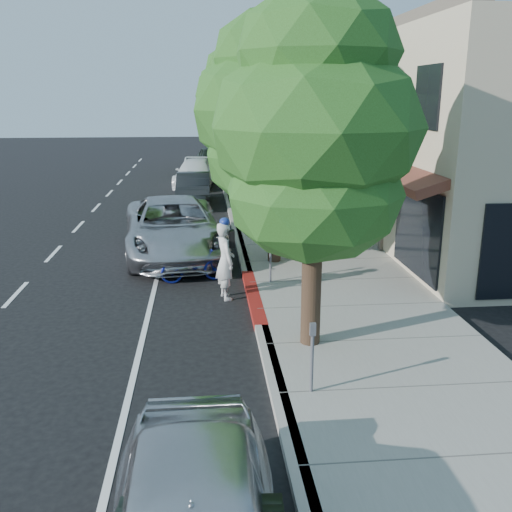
{
  "coord_description": "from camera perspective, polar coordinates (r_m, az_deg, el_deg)",
  "views": [
    {
      "loc": [
        -1.21,
        -12.67,
        5.07
      ],
      "look_at": [
        0.0,
        0.37,
        1.35
      ],
      "focal_mm": 40.0,
      "sensor_mm": 36.0,
      "label": 1
    }
  ],
  "objects": [
    {
      "name": "sidewalk",
      "position": [
        21.55,
        4.21,
        2.42
      ],
      "size": [
        4.6,
        56.0,
        0.15
      ],
      "primitive_type": "cube",
      "color": "gray",
      "rests_on": "ground"
    },
    {
      "name": "ground",
      "position": [
        13.7,
        0.13,
        -5.86
      ],
      "size": [
        120.0,
        120.0,
        0.0
      ],
      "primitive_type": "plane",
      "color": "black",
      "rests_on": "ground"
    },
    {
      "name": "storefront_building",
      "position": [
        32.56,
        14.44,
        12.61
      ],
      "size": [
        10.0,
        36.0,
        7.0
      ],
      "primitive_type": "cube",
      "color": "#BDB091",
      "rests_on": "ground"
    },
    {
      "name": "street_tree_4",
      "position": [
        34.74,
        -1.9,
        15.54
      ],
      "size": [
        5.11,
        5.11,
        7.98
      ],
      "color": "black",
      "rests_on": "ground"
    },
    {
      "name": "street_tree_5",
      "position": [
        40.74,
        -2.42,
        14.43
      ],
      "size": [
        4.69,
        4.69,
        6.77
      ],
      "color": "black",
      "rests_on": "ground"
    },
    {
      "name": "street_tree_1",
      "position": [
        16.81,
        1.95,
        14.06
      ],
      "size": [
        4.88,
        4.88,
        7.48
      ],
      "color": "black",
      "rests_on": "ground"
    },
    {
      "name": "bicycle",
      "position": [
        15.99,
        -6.29,
        -0.91
      ],
      "size": [
        1.92,
        0.98,
        0.96
      ],
      "primitive_type": "imported",
      "rotation": [
        0.0,
        0.0,
        1.76
      ],
      "color": "navy",
      "rests_on": "ground"
    },
    {
      "name": "dark_sedan",
      "position": [
        27.42,
        -6.28,
        6.68
      ],
      "size": [
        1.61,
        4.51,
        1.48
      ],
      "primitive_type": "imported",
      "rotation": [
        0.0,
        0.0,
        -0.01
      ],
      "color": "black",
      "rests_on": "ground"
    },
    {
      "name": "pedestrian",
      "position": [
        19.96,
        3.72,
        4.36
      ],
      "size": [
        1.1,
        0.96,
        1.9
      ],
      "primitive_type": "imported",
      "rotation": [
        0.0,
        0.0,
        3.44
      ],
      "color": "black",
      "rests_on": "sidewalk"
    },
    {
      "name": "street_tree_0",
      "position": [
        10.9,
        5.99,
        12.15
      ],
      "size": [
        4.04,
        4.04,
        7.01
      ],
      "color": "black",
      "rests_on": "ground"
    },
    {
      "name": "dark_suv_far",
      "position": [
        38.88,
        -4.3,
        9.6
      ],
      "size": [
        2.53,
        5.24,
        1.72
      ],
      "primitive_type": "imported",
      "rotation": [
        0.0,
        0.0,
        0.1
      ],
      "color": "black",
      "rests_on": "ground"
    },
    {
      "name": "silver_suv",
      "position": [
        18.67,
        -8.23,
        2.82
      ],
      "size": [
        3.74,
        6.85,
        1.82
      ],
      "primitive_type": "imported",
      "rotation": [
        0.0,
        0.0,
        0.11
      ],
      "color": "#B7B6BB",
      "rests_on": "ground"
    },
    {
      "name": "street_tree_2",
      "position": [
        22.79,
        0.0,
        13.19
      ],
      "size": [
        3.86,
        3.86,
        6.46
      ],
      "color": "black",
      "rests_on": "ground"
    },
    {
      "name": "cyclist",
      "position": [
        14.48,
        -3.09,
        -0.49
      ],
      "size": [
        0.65,
        0.83,
        2.0
      ],
      "primitive_type": "imported",
      "rotation": [
        0.0,
        0.0,
        1.82
      ],
      "color": "silver",
      "rests_on": "ground"
    },
    {
      "name": "curb_red_segment",
      "position": [
        14.61,
        -0.25,
        -4.14
      ],
      "size": [
        0.32,
        4.0,
        0.15
      ],
      "primitive_type": "cube",
      "color": "maroon",
      "rests_on": "ground"
    },
    {
      "name": "curb",
      "position": [
        21.3,
        -1.91,
        2.29
      ],
      "size": [
        0.3,
        56.0,
        0.15
      ],
      "primitive_type": "cube",
      "color": "#9E998E",
      "rests_on": "ground"
    },
    {
      "name": "white_pickup",
      "position": [
        32.98,
        -6.08,
        8.23
      ],
      "size": [
        2.69,
        5.33,
        1.48
      ],
      "primitive_type": "imported",
      "rotation": [
        0.0,
        0.0,
        -0.12
      ],
      "color": "white",
      "rests_on": "ground"
    },
    {
      "name": "street_tree_3",
      "position": [
        28.76,
        -1.14,
        14.58
      ],
      "size": [
        4.9,
        4.9,
        7.32
      ],
      "color": "black",
      "rests_on": "ground"
    }
  ]
}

